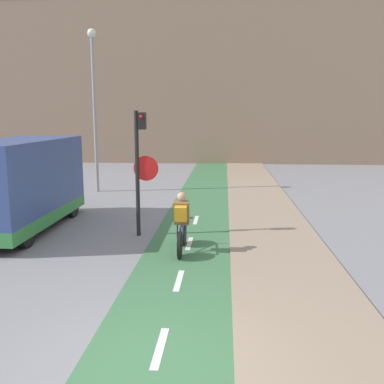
# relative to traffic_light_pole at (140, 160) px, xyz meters

# --- Properties ---
(ground_plane) EXTENTS (120.00, 120.00, 0.00)m
(ground_plane) POSITION_rel_traffic_light_pole_xyz_m (1.38, -6.22, -2.08)
(ground_plane) COLOR gray
(bike_lane) EXTENTS (2.06, 60.00, 0.02)m
(bike_lane) POSITION_rel_traffic_light_pole_xyz_m (1.38, -6.22, -2.07)
(bike_lane) COLOR #3D7047
(bike_lane) RESTS_ON ground_plane
(sidewalk_strip) EXTENTS (2.40, 60.00, 0.05)m
(sidewalk_strip) POSITION_rel_traffic_light_pole_xyz_m (3.61, -6.22, -2.05)
(sidewalk_strip) COLOR gray
(sidewalk_strip) RESTS_ON ground_plane
(building_row_background) EXTENTS (60.00, 5.20, 11.65)m
(building_row_background) POSITION_rel_traffic_light_pole_xyz_m (1.38, 20.55, 3.76)
(building_row_background) COLOR #89705B
(building_row_background) RESTS_ON ground_plane
(traffic_light_pole) EXTENTS (0.67, 0.25, 3.37)m
(traffic_light_pole) POSITION_rel_traffic_light_pole_xyz_m (0.00, 0.00, 0.00)
(traffic_light_pole) COLOR black
(traffic_light_pole) RESTS_ON ground_plane
(street_lamp_far) EXTENTS (0.36, 0.36, 6.75)m
(street_lamp_far) POSITION_rel_traffic_light_pole_xyz_m (-3.24, 6.73, 2.05)
(street_lamp_far) COLOR gray
(street_lamp_far) RESTS_ON ground_plane
(cyclist_near) EXTENTS (0.46, 1.67, 1.47)m
(cyclist_near) POSITION_rel_traffic_light_pole_xyz_m (1.25, -1.39, -1.37)
(cyclist_near) COLOR black
(cyclist_near) RESTS_ON ground_plane
(van) EXTENTS (2.00, 5.06, 2.58)m
(van) POSITION_rel_traffic_light_pole_xyz_m (-3.54, 0.35, -0.81)
(van) COLOR #334784
(van) RESTS_ON ground_plane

